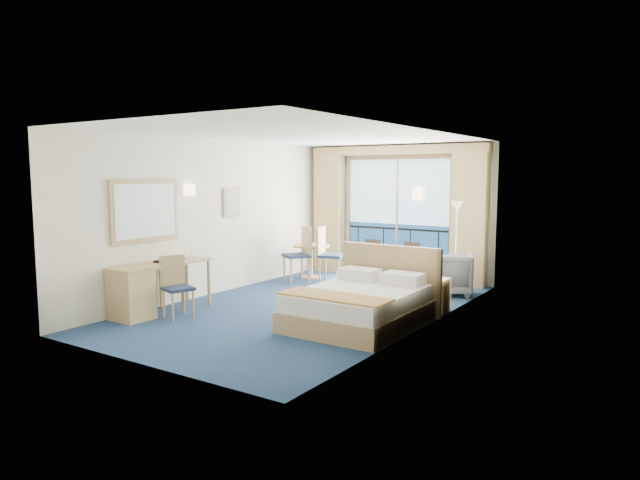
{
  "coord_description": "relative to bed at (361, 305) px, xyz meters",
  "views": [
    {
      "loc": [
        5.05,
        -7.28,
        2.1
      ],
      "look_at": [
        0.11,
        0.2,
        1.07
      ],
      "focal_mm": 32.0,
      "sensor_mm": 36.0,
      "label": 1
    }
  ],
  "objects": [
    {
      "name": "floor",
      "position": [
        -1.23,
        0.45,
        -0.29
      ],
      "size": [
        6.5,
        6.5,
        0.0
      ],
      "primitive_type": "plane",
      "color": "navy",
      "rests_on": "ground"
    },
    {
      "name": "room_walls",
      "position": [
        -1.23,
        0.45,
        1.49
      ],
      "size": [
        4.04,
        6.54,
        2.72
      ],
      "color": "beige",
      "rests_on": "ground"
    },
    {
      "name": "balcony_door",
      "position": [
        -1.23,
        3.67,
        0.85
      ],
      "size": [
        2.36,
        0.03,
        2.52
      ],
      "color": "navy",
      "rests_on": "room_walls"
    },
    {
      "name": "curtain_left",
      "position": [
        -2.78,
        3.52,
        0.98
      ],
      "size": [
        0.65,
        0.22,
        2.55
      ],
      "primitive_type": "cube",
      "color": "tan",
      "rests_on": "room_walls"
    },
    {
      "name": "curtain_right",
      "position": [
        0.32,
        3.52,
        0.98
      ],
      "size": [
        0.65,
        0.22,
        2.55
      ],
      "primitive_type": "cube",
      "color": "tan",
      "rests_on": "room_walls"
    },
    {
      "name": "pelmet",
      "position": [
        -1.23,
        3.55,
        2.29
      ],
      "size": [
        3.8,
        0.25,
        0.18
      ],
      "primitive_type": "cube",
      "color": "tan",
      "rests_on": "room_walls"
    },
    {
      "name": "mirror",
      "position": [
        -3.2,
        -1.05,
        1.26
      ],
      "size": [
        0.05,
        1.25,
        0.95
      ],
      "color": "tan",
      "rests_on": "room_walls"
    },
    {
      "name": "wall_print",
      "position": [
        -3.2,
        0.9,
        1.31
      ],
      "size": [
        0.04,
        0.42,
        0.52
      ],
      "color": "tan",
      "rests_on": "room_walls"
    },
    {
      "name": "sconce_left",
      "position": [
        -3.17,
        -0.15,
        1.56
      ],
      "size": [
        0.18,
        0.18,
        0.18
      ],
      "primitive_type": "cylinder",
      "color": "beige",
      "rests_on": "room_walls"
    },
    {
      "name": "sconce_right",
      "position": [
        0.71,
        0.3,
        1.56
      ],
      "size": [
        0.18,
        0.18,
        0.18
      ],
      "primitive_type": "cylinder",
      "color": "beige",
      "rests_on": "room_walls"
    },
    {
      "name": "bed",
      "position": [
        0.0,
        0.0,
        0.0
      ],
      "size": [
        1.65,
        1.96,
        1.04
      ],
      "color": "tan",
      "rests_on": "ground"
    },
    {
      "name": "nightstand",
      "position": [
        0.56,
        1.31,
        -0.03
      ],
      "size": [
        0.4,
        0.38,
        0.52
      ],
      "primitive_type": "cube",
      "color": "tan",
      "rests_on": "ground"
    },
    {
      "name": "phone",
      "position": [
        0.52,
        1.28,
        0.27
      ],
      "size": [
        0.18,
        0.15,
        0.08
      ],
      "primitive_type": "cube",
      "rotation": [
        0.0,
        0.0,
        0.09
      ],
      "color": "white",
      "rests_on": "nightstand"
    },
    {
      "name": "armchair",
      "position": [
        0.27,
        2.66,
        0.09
      ],
      "size": [
        1.05,
        1.06,
        0.75
      ],
      "primitive_type": "imported",
      "rotation": [
        0.0,
        0.0,
        3.52
      ],
      "color": "#424550",
      "rests_on": "ground"
    },
    {
      "name": "floor_lamp",
      "position": [
        0.37,
        2.72,
        0.95
      ],
      "size": [
        0.23,
        0.23,
        1.64
      ],
      "color": "silver",
      "rests_on": "ground"
    },
    {
      "name": "desk",
      "position": [
        -2.94,
        -1.44,
        0.13
      ],
      "size": [
        0.56,
        1.63,
        0.76
      ],
      "color": "tan",
      "rests_on": "ground"
    },
    {
      "name": "desk_chair",
      "position": [
        -2.51,
        -1.1,
        0.22
      ],
      "size": [
        0.5,
        0.5,
        0.91
      ],
      "rotation": [
        0.0,
        0.0,
        1.25
      ],
      "color": "#1E2A46",
      "rests_on": "ground"
    },
    {
      "name": "folder",
      "position": [
        -2.88,
        -0.92,
        0.49
      ],
      "size": [
        0.4,
        0.35,
        0.03
      ],
      "primitive_type": "cube",
      "rotation": [
        0.0,
        0.0,
        0.35
      ],
      "color": "black",
      "rests_on": "desk"
    },
    {
      "name": "desk_lamp",
      "position": [
        -2.96,
        -0.49,
        0.81
      ],
      "size": [
        0.12,
        0.12,
        0.45
      ],
      "color": "silver",
      "rests_on": "desk"
    },
    {
      "name": "round_table",
      "position": [
        -2.66,
        2.67,
        0.22
      ],
      "size": [
        0.75,
        0.75,
        0.68
      ],
      "color": "tan",
      "rests_on": "ground"
    },
    {
      "name": "table_chair_a",
      "position": [
        -2.16,
        2.49,
        0.32
      ],
      "size": [
        0.58,
        0.57,
        1.08
      ],
      "rotation": [
        0.0,
        0.0,
        1.84
      ],
      "color": "#1E2A46",
      "rests_on": "ground"
    },
    {
      "name": "table_chair_b",
      "position": [
        -2.6,
        2.22,
        0.32
      ],
      "size": [
        0.64,
        0.65,
        1.08
      ],
      "rotation": [
        0.0,
        0.0,
        -0.58
      ],
      "color": "#1E2A46",
      "rests_on": "ground"
    }
  ]
}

